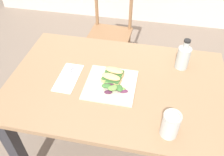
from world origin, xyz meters
TOP-DOWN VIEW (x-y plane):
  - ground_plane at (0.00, 0.00)m, footprint 8.65×8.65m
  - dining_table at (-0.00, 0.04)m, footprint 1.28×0.83m
  - chair_wooden_far at (-0.24, 1.00)m, footprint 0.42×0.42m
  - plate_lunch at (-0.03, 0.01)m, footprint 0.29×0.29m
  - sandwich_half_front at (-0.03, 0.02)m, footprint 0.12×0.08m
  - sandwich_half_back at (-0.02, 0.08)m, footprint 0.12×0.08m
  - salad_mixed_greens at (-0.02, -0.02)m, footprint 0.15×0.12m
  - napkin_folded at (-0.29, 0.02)m, footprint 0.12×0.25m
  - fork_on_napkin at (-0.29, 0.04)m, footprint 0.03×0.19m
  - bottle_cold_brew at (0.37, 0.26)m, footprint 0.08×0.08m
  - mason_jar_iced_tea at (0.31, -0.26)m, footprint 0.09×0.09m

SIDE VIEW (x-z plane):
  - ground_plane at x=0.00m, z-range 0.00..0.00m
  - chair_wooden_far at x=-0.24m, z-range 0.01..0.88m
  - dining_table at x=0.00m, z-range 0.24..0.98m
  - napkin_folded at x=-0.29m, z-range 0.74..0.74m
  - plate_lunch at x=-0.03m, z-range 0.74..0.75m
  - fork_on_napkin at x=-0.29m, z-range 0.74..0.75m
  - salad_mixed_greens at x=-0.02m, z-range 0.75..0.78m
  - sandwich_half_front at x=-0.03m, z-range 0.75..0.81m
  - sandwich_half_back at x=-0.02m, z-range 0.75..0.81m
  - mason_jar_iced_tea at x=0.31m, z-range 0.73..0.87m
  - bottle_cold_brew at x=0.37m, z-range 0.71..0.91m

